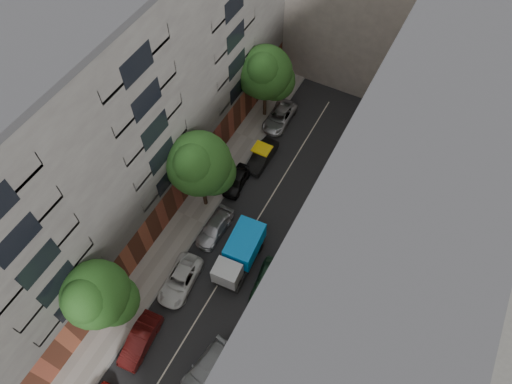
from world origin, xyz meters
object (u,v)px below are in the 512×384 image
Objects in this scene: tarp_truck at (240,253)px; car_left_6 at (279,117)px; lamp_post at (117,282)px; pedestrian at (323,206)px; car_right_1 at (206,368)px; car_right_2 at (266,281)px; tree_far at (266,75)px; car_left_3 at (215,228)px; car_left_5 at (262,156)px; tree_mid at (200,166)px; car_left_4 at (237,180)px; car_left_2 at (180,280)px; car_left_1 at (140,340)px; tree_near at (97,297)px.

tarp_truck is 1.18× the size of car_left_6.
pedestrian is (10.54, 15.49, -3.34)m from lamp_post.
pedestrian reaches higher than car_right_1.
car_right_2 is at bearing 84.52° from pedestrian.
tree_far is at bearing 110.21° from car_right_2.
lamp_post is 4.44× the size of pedestrian.
car_left_5 is at bearing 91.93° from car_left_3.
pedestrian is at bearing 92.97° from car_right_1.
car_right_2 reaches higher than car_left_6.
tree_mid reaches higher than tree_far.
tarp_truck is 1.51× the size of car_left_4.
pedestrian is at bearing 24.04° from tree_mid.
tree_far is (-1.74, 0.03, 5.04)m from car_left_6.
tarp_truck is at bearing -63.66° from car_left_4.
car_right_1 is at bearing -102.79° from car_right_2.
car_right_1 is at bearing -77.39° from car_left_6.
car_left_3 is 15.89m from tree_far.
tarp_truck is 3.24m from car_right_2.
car_left_2 is 1.11× the size of car_right_2.
car_right_2 reaches higher than car_left_5.
car_left_6 is at bearing 86.83° from car_left_2.
car_right_1 is at bearing -74.07° from car_left_5.
lamp_post is at bearing -133.82° from tarp_truck.
car_left_1 reaches higher than car_left_2.
tree_mid reaches higher than tree_near.
tree_mid reaches higher than car_left_1.
car_right_2 reaches higher than car_left_1.
tree_mid reaches higher than car_left_4.
pedestrian reaches higher than car_right_2.
car_right_2 is at bearing 94.39° from car_right_1.
car_right_1 is (5.60, -19.80, -0.06)m from car_left_5.
tree_mid is at bearing 138.42° from car_left_3.
car_left_2 is at bearing 65.02° from tree_near.
lamp_post is at bearing 100.85° from tree_near.
car_left_4 reaches higher than car_left_3.
car_left_1 is at bearing -84.42° from tree_far.
car_right_2 is 20.04m from tree_far.
tree_far is 23.86m from lamp_post.
car_left_6 is 26.19m from car_right_1.
car_left_4 is 17.35m from tree_near.
tree_near is 13.01m from tree_mid.
tarp_truck is 1.31× the size of car_left_1.
tree_mid is (-2.21, 2.09, 5.38)m from car_left_3.
car_left_2 is 0.58× the size of tree_far.
tree_mid is 11.99m from pedestrian.
car_left_2 is (-3.40, -4.20, -0.80)m from tarp_truck.
car_left_5 is at bearing 103.44° from tarp_truck.
tarp_truck reaches higher than car_left_3.
car_left_3 is 6.84m from car_right_2.
tree_mid is at bearing 94.14° from car_left_1.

